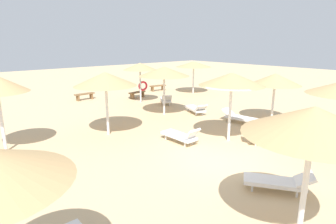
% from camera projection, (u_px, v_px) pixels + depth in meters
% --- Properties ---
extents(ground_plane, '(80.00, 80.00, 0.00)m').
position_uv_depth(ground_plane, '(220.00, 158.00, 10.32)').
color(ground_plane, '#D1B284').
extents(parasol_0, '(2.66, 2.66, 2.63)m').
position_uv_depth(parasol_0, '(275.00, 79.00, 14.44)').
color(parasol_0, silver).
rests_on(parasol_0, ground).
extents(parasol_1, '(2.73, 2.73, 3.04)m').
position_uv_depth(parasol_1, '(314.00, 122.00, 5.28)').
color(parasol_1, silver).
rests_on(parasol_1, ground).
extents(parasol_2, '(2.96, 2.96, 2.86)m').
position_uv_depth(parasol_2, '(164.00, 72.00, 15.79)').
color(parasol_2, silver).
rests_on(parasol_2, ground).
extents(parasol_3, '(2.35, 2.35, 2.82)m').
position_uv_depth(parasol_3, '(140.00, 67.00, 19.17)').
color(parasol_3, silver).
rests_on(parasol_3, ground).
extents(parasol_6, '(2.77, 2.77, 3.00)m').
position_uv_depth(parasol_6, '(232.00, 79.00, 11.43)').
color(parasol_6, silver).
rests_on(parasol_6, ground).
extents(parasol_8, '(2.82, 2.82, 2.93)m').
position_uv_depth(parasol_8, '(105.00, 79.00, 12.27)').
color(parasol_8, silver).
rests_on(parasol_8, ground).
extents(parasol_9, '(2.95, 2.95, 2.67)m').
position_uv_depth(parasol_9, '(194.00, 64.00, 22.67)').
color(parasol_9, silver).
rests_on(parasol_9, ground).
extents(lounger_0, '(0.88, 1.97, 0.68)m').
position_uv_depth(lounger_0, '(239.00, 117.00, 14.75)').
color(lounger_0, white).
rests_on(lounger_0, ground).
extents(lounger_1, '(1.59, 1.94, 0.65)m').
position_uv_depth(lounger_1, '(279.00, 181.00, 7.93)').
color(lounger_1, white).
rests_on(lounger_1, ground).
extents(lounger_2, '(1.25, 1.99, 0.71)m').
position_uv_depth(lounger_2, '(196.00, 109.00, 16.60)').
color(lounger_2, white).
rests_on(lounger_2, ground).
extents(lounger_3, '(1.59, 1.89, 0.79)m').
position_uv_depth(lounger_3, '(166.00, 100.00, 19.12)').
color(lounger_3, white).
rests_on(lounger_3, ground).
extents(lounger_5, '(1.68, 1.87, 0.74)m').
position_uv_depth(lounger_5, '(267.00, 138.00, 11.53)').
color(lounger_5, white).
rests_on(lounger_5, ground).
extents(lounger_6, '(0.66, 1.86, 0.79)m').
position_uv_depth(lounger_6, '(181.00, 135.00, 11.79)').
color(lounger_6, white).
rests_on(lounger_6, ground).
extents(bench_0, '(1.54, 0.62, 0.49)m').
position_uv_depth(bench_0, '(158.00, 87.00, 24.44)').
color(bench_0, brown).
rests_on(bench_0, ground).
extents(bench_1, '(1.55, 0.66, 0.49)m').
position_uv_depth(bench_1, '(137.00, 94.00, 21.27)').
color(bench_1, brown).
rests_on(bench_1, ground).
extents(bench_2, '(1.52, 0.47, 0.49)m').
position_uv_depth(bench_2, '(85.00, 95.00, 20.56)').
color(bench_2, brown).
rests_on(bench_2, ground).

